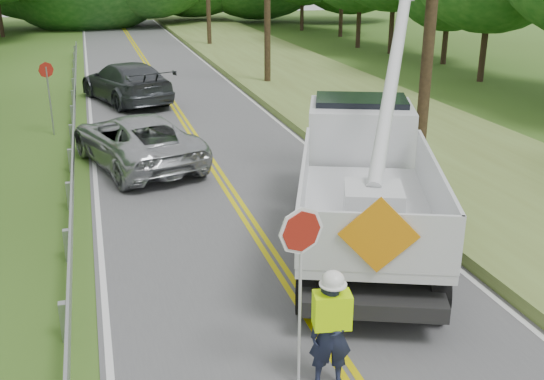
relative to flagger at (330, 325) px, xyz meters
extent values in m
cube|color=#535456|center=(0.38, 12.28, -1.01)|extent=(7.20, 96.00, 0.02)
cube|color=#D5C406|center=(0.28, 12.28, -0.99)|extent=(0.12, 96.00, 0.00)
cube|color=#D5C406|center=(0.48, 12.28, -0.99)|extent=(0.12, 96.00, 0.00)
cube|color=silver|center=(-3.07, 12.28, -0.99)|extent=(0.12, 96.00, 0.00)
cube|color=silver|center=(3.83, 12.28, -0.99)|extent=(0.12, 96.00, 0.00)
cube|color=#9DA1A6|center=(-3.72, 2.28, -0.67)|extent=(0.12, 0.14, 0.70)
cube|color=#9DA1A6|center=(-3.72, 5.28, -0.67)|extent=(0.12, 0.14, 0.70)
cube|color=#9DA1A6|center=(-3.72, 8.28, -0.67)|extent=(0.12, 0.14, 0.70)
cube|color=#9DA1A6|center=(-3.72, 11.28, -0.67)|extent=(0.12, 0.14, 0.70)
cube|color=#9DA1A6|center=(-3.72, 14.28, -0.67)|extent=(0.12, 0.14, 0.70)
cube|color=#9DA1A6|center=(-3.72, 17.28, -0.67)|extent=(0.12, 0.14, 0.70)
cube|color=#9DA1A6|center=(-3.72, 20.28, -0.67)|extent=(0.12, 0.14, 0.70)
cube|color=#9DA1A6|center=(-3.72, 23.28, -0.67)|extent=(0.12, 0.14, 0.70)
cube|color=#9DA1A6|center=(-3.72, 26.28, -0.67)|extent=(0.12, 0.14, 0.70)
cube|color=#9DA1A6|center=(-3.72, 29.28, -0.67)|extent=(0.12, 0.14, 0.70)
cube|color=#9DA1A6|center=(-3.72, 32.28, -0.67)|extent=(0.12, 0.14, 0.70)
cube|color=#9DA1A6|center=(-3.72, 35.28, -0.67)|extent=(0.12, 0.14, 0.70)
cube|color=#9DA1A6|center=(-3.62, 13.28, -0.42)|extent=(0.05, 48.00, 0.34)
cube|color=olive|center=(7.48, 12.28, -0.87)|extent=(7.00, 96.00, 0.30)
cylinder|color=#332319|center=(-9.39, 48.46, 0.80)|extent=(0.32, 0.32, 3.64)
cylinder|color=#332319|center=(16.25, 20.66, 0.71)|extent=(0.32, 0.32, 3.46)
cylinder|color=#332319|center=(17.42, 26.24, 0.36)|extent=(0.32, 0.32, 2.75)
cylinder|color=#332319|center=(16.37, 31.20, 0.89)|extent=(0.32, 0.32, 3.81)
cylinder|color=#332319|center=(15.50, 34.54, 0.72)|extent=(0.32, 0.32, 3.47)
cylinder|color=#332319|center=(16.87, 41.17, 1.00)|extent=(0.32, 0.32, 4.04)
cylinder|color=#332319|center=(15.36, 46.46, 0.50)|extent=(0.32, 0.32, 3.04)
imported|color=#191E33|center=(0.01, 0.00, -0.14)|extent=(0.69, 0.51, 1.71)
cube|color=#BCFF00|center=(0.01, 0.00, 0.25)|extent=(0.57, 0.41, 0.52)
ellipsoid|color=white|center=(0.01, 0.00, 0.73)|extent=(0.32, 0.32, 0.26)
cylinder|color=#B7B7B7|center=(-0.42, 0.12, 0.20)|extent=(0.04, 0.04, 2.40)
cylinder|color=maroon|center=(-0.42, 0.12, 1.46)|extent=(0.68, 0.18, 0.69)
cylinder|color=black|center=(0.35, 2.01, -0.46)|extent=(0.70, 1.12, 1.07)
cylinder|color=black|center=(2.42, 1.21, -0.46)|extent=(0.70, 1.12, 1.07)
cylinder|color=black|center=(1.16, 4.09, -0.46)|extent=(0.70, 1.12, 1.07)
cylinder|color=black|center=(3.23, 3.28, -0.46)|extent=(0.70, 1.12, 1.07)
cylinder|color=black|center=(2.16, 6.68, -0.46)|extent=(0.70, 1.12, 1.07)
cylinder|color=black|center=(4.24, 5.88, -0.46)|extent=(0.70, 1.12, 1.07)
cube|color=black|center=(2.31, 4.00, -0.39)|extent=(4.76, 7.49, 0.28)
cube|color=silver|center=(2.03, 3.27, 0.17)|extent=(4.24, 5.70, 0.24)
cube|color=silver|center=(0.86, 3.73, 0.73)|extent=(1.92, 4.80, 1.00)
cube|color=silver|center=(3.20, 2.81, 0.73)|extent=(1.92, 4.80, 1.00)
cube|color=silver|center=(1.11, 0.90, 0.73)|extent=(2.41, 0.99, 1.00)
cube|color=silver|center=(3.40, 6.80, 0.50)|extent=(3.10, 2.88, 2.00)
cube|color=black|center=(3.48, 7.00, 1.23)|extent=(2.60, 2.16, 0.83)
cube|color=silver|center=(1.59, 2.13, 0.73)|extent=(1.30, 1.30, 0.89)
cube|color=orange|center=(1.08, 0.83, 0.89)|extent=(1.19, 0.49, 1.26)
imported|color=#A7AAAE|center=(-1.78, 11.40, -0.22)|extent=(4.04, 6.11, 1.56)
imported|color=#3B3F43|center=(-1.45, 20.64, -0.14)|extent=(4.14, 6.37, 1.72)
cylinder|color=#9DA1A6|center=(-4.37, 15.83, 0.19)|extent=(0.06, 0.06, 2.41)
cylinder|color=maroon|center=(-4.37, 15.83, 1.29)|extent=(0.50, 0.28, 0.55)
camera|label=1|loc=(-2.92, -7.09, 4.85)|focal=41.32mm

